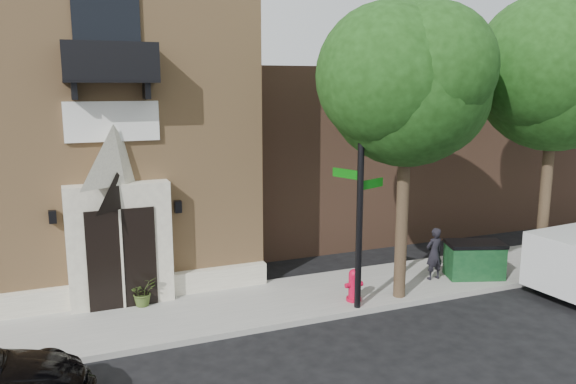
% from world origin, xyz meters
% --- Properties ---
extents(ground, '(120.00, 120.00, 0.00)m').
position_xyz_m(ground, '(0.00, 0.00, 0.00)').
color(ground, black).
rests_on(ground, ground).
extents(sidewalk, '(42.00, 3.00, 0.15)m').
position_xyz_m(sidewalk, '(1.00, 1.50, 0.07)').
color(sidewalk, gray).
rests_on(sidewalk, ground).
extents(church, '(12.20, 11.01, 9.30)m').
position_xyz_m(church, '(-2.99, 7.95, 4.63)').
color(church, tan).
rests_on(church, ground).
extents(neighbour_building, '(18.00, 8.00, 6.40)m').
position_xyz_m(neighbour_building, '(12.00, 9.00, 3.20)').
color(neighbour_building, brown).
rests_on(neighbour_building, ground).
extents(street_tree_left, '(4.97, 4.38, 7.77)m').
position_xyz_m(street_tree_left, '(6.03, 0.35, 5.87)').
color(street_tree_left, '#38281C').
rests_on(street_tree_left, sidewalk).
extents(street_tree_mid, '(5.21, 4.64, 8.25)m').
position_xyz_m(street_tree_mid, '(11.03, 0.35, 6.20)').
color(street_tree_mid, '#38281C').
rests_on(street_tree_mid, sidewalk).
extents(street_sign, '(1.19, 0.93, 6.16)m').
position_xyz_m(street_sign, '(4.58, 0.23, 3.25)').
color(street_sign, black).
rests_on(street_sign, sidewalk).
extents(fire_hydrant, '(0.50, 0.40, 0.88)m').
position_xyz_m(fire_hydrant, '(4.70, 0.63, 0.58)').
color(fire_hydrant, '#B6092B').
rests_on(fire_hydrant, sidewalk).
extents(dumpster, '(1.86, 1.42, 1.08)m').
position_xyz_m(dumpster, '(8.93, 0.93, 0.70)').
color(dumpster, '#0E3419').
rests_on(dumpster, sidewalk).
extents(planter, '(0.85, 0.79, 0.76)m').
position_xyz_m(planter, '(-0.53, 2.42, 0.53)').
color(planter, '#435924').
rests_on(planter, sidewalk).
extents(pedestrian_near, '(0.59, 0.41, 1.56)m').
position_xyz_m(pedestrian_near, '(7.70, 1.23, 0.93)').
color(pedestrian_near, black).
rests_on(pedestrian_near, sidewalk).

